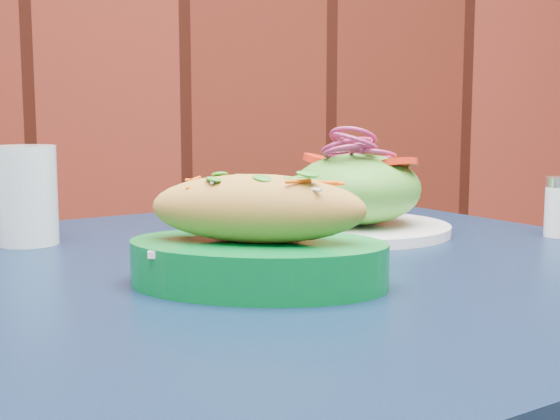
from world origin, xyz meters
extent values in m
cube|color=black|center=(0.00, 1.67, 0.73)|extent=(1.05, 1.05, 0.03)
cube|color=white|center=(-0.05, 1.56, 0.79)|extent=(0.19, 0.14, 0.01)
ellipsoid|color=gold|center=(-0.05, 1.56, 0.82)|extent=(0.20, 0.14, 0.06)
cylinder|color=white|center=(0.12, 1.81, 0.76)|extent=(0.23, 0.23, 0.01)
ellipsoid|color=#4C992D|center=(0.12, 1.81, 0.81)|extent=(0.16, 0.16, 0.09)
cylinder|color=red|center=(0.16, 1.78, 0.84)|extent=(0.05, 0.05, 0.01)
cylinder|color=red|center=(0.08, 1.84, 0.84)|extent=(0.05, 0.05, 0.01)
cylinder|color=red|center=(0.12, 1.86, 0.84)|extent=(0.05, 0.05, 0.01)
torus|color=#992153|center=(0.12, 1.81, 0.85)|extent=(0.06, 0.06, 0.01)
torus|color=#992153|center=(0.12, 1.81, 0.86)|extent=(0.06, 0.06, 0.01)
torus|color=#992153|center=(0.12, 1.81, 0.86)|extent=(0.06, 0.06, 0.01)
torus|color=#992153|center=(0.12, 1.81, 0.87)|extent=(0.06, 0.06, 0.01)
torus|color=#992153|center=(0.12, 1.81, 0.87)|extent=(0.06, 0.06, 0.01)
torus|color=#992153|center=(0.12, 1.81, 0.87)|extent=(0.06, 0.06, 0.01)
cylinder|color=silver|center=(-0.27, 1.81, 0.81)|extent=(0.07, 0.07, 0.11)
cylinder|color=white|center=(0.35, 1.74, 0.78)|extent=(0.03, 0.03, 0.06)
cylinder|color=silver|center=(0.35, 1.74, 0.82)|extent=(0.03, 0.03, 0.01)
camera|label=1|loc=(-0.16, 0.90, 0.91)|focal=50.00mm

